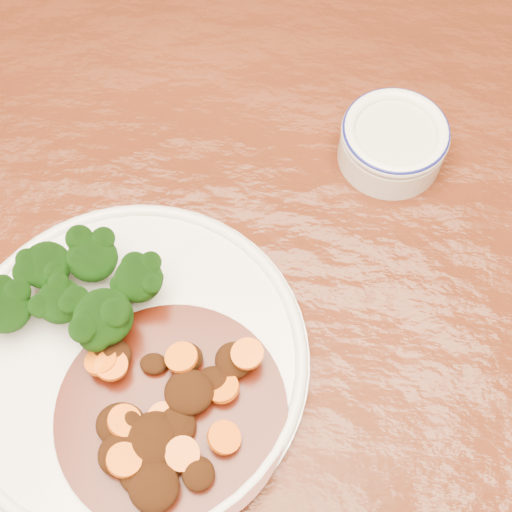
# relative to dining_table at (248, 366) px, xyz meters

# --- Properties ---
(ground) EXTENTS (4.00, 4.00, 0.00)m
(ground) POSITION_rel_dining_table_xyz_m (-0.00, 0.00, -0.67)
(ground) COLOR #412110
(ground) RESTS_ON ground
(dining_table) EXTENTS (1.51, 0.92, 0.75)m
(dining_table) POSITION_rel_dining_table_xyz_m (0.00, 0.00, 0.00)
(dining_table) COLOR #511F0E
(dining_table) RESTS_ON ground
(dinner_plate) EXTENTS (0.31, 0.31, 0.02)m
(dinner_plate) POSITION_rel_dining_table_xyz_m (-0.10, -0.03, 0.09)
(dinner_plate) COLOR silver
(dinner_plate) RESTS_ON dining_table
(broccoli_florets) EXTENTS (0.15, 0.10, 0.05)m
(broccoli_florets) POSITION_rel_dining_table_xyz_m (-0.15, 0.01, 0.12)
(broccoli_florets) COLOR olive
(broccoli_florets) RESTS_ON dinner_plate
(mince_stew) EXTENTS (0.19, 0.19, 0.03)m
(mince_stew) POSITION_rel_dining_table_xyz_m (-0.06, -0.09, 0.10)
(mince_stew) COLOR #401006
(mince_stew) RESTS_ON dinner_plate
(dip_bowl) EXTENTS (0.11, 0.11, 0.05)m
(dip_bowl) POSITION_rel_dining_table_xyz_m (0.12, 0.21, 0.11)
(dip_bowl) COLOR white
(dip_bowl) RESTS_ON dining_table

